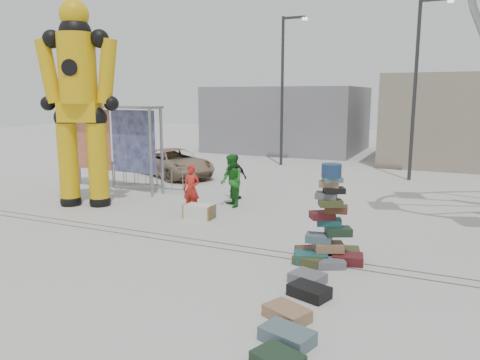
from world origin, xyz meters
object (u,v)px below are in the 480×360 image
at_px(barricade_dummy_b, 138,176).
at_px(parked_suv, 175,163).
at_px(steamer_trunk, 199,211).
at_px(barricade_dummy_a, 135,175).
at_px(lamp_post_left, 284,84).
at_px(suitcase_tower, 329,234).
at_px(banner_scaffold, 111,127).
at_px(crash_test_dummy, 79,97).
at_px(lamp_post_right, 418,81).
at_px(pedestrian_green, 231,181).
at_px(barricade_dummy_c, 172,180).
at_px(pedestrian_red, 191,189).
at_px(pedestrian_black, 235,177).

distance_m(barricade_dummy_b, parked_suv, 3.32).
relative_size(steamer_trunk, barricade_dummy_a, 0.47).
distance_m(lamp_post_left, parked_suv, 7.68).
height_order(suitcase_tower, steamer_trunk, suitcase_tower).
bearing_deg(banner_scaffold, crash_test_dummy, -67.55).
bearing_deg(lamp_post_right, pedestrian_green, -122.99).
height_order(lamp_post_left, barricade_dummy_c, lamp_post_left).
xyz_separation_m(barricade_dummy_c, parked_suv, (-2.06, 3.45, 0.11)).
bearing_deg(steamer_trunk, pedestrian_green, 81.00).
xyz_separation_m(lamp_post_right, crash_test_dummy, (-10.11, -10.16, -0.68)).
xyz_separation_m(barricade_dummy_a, parked_suv, (-0.01, 3.15, 0.11)).
relative_size(banner_scaffold, barricade_dummy_a, 2.40).
xyz_separation_m(barricade_dummy_a, pedestrian_green, (5.18, -1.33, 0.38)).
relative_size(barricade_dummy_b, parked_suv, 0.42).
xyz_separation_m(suitcase_tower, barricade_dummy_a, (-9.63, 5.27, -0.10)).
distance_m(banner_scaffold, pedestrian_red, 5.63).
bearing_deg(banner_scaffold, barricade_dummy_b, 34.59).
relative_size(crash_test_dummy, pedestrian_black, 4.25).
bearing_deg(parked_suv, pedestrian_green, -101.42).
height_order(lamp_post_right, barricade_dummy_b, lamp_post_right).
bearing_deg(lamp_post_right, lamp_post_left, 164.05).
height_order(banner_scaffold, barricade_dummy_b, banner_scaffold).
distance_m(lamp_post_right, pedestrian_green, 10.35).
distance_m(suitcase_tower, barricade_dummy_b, 10.66).
distance_m(steamer_trunk, barricade_dummy_c, 4.09).
distance_m(lamp_post_right, lamp_post_left, 7.28).
distance_m(crash_test_dummy, pedestrian_red, 5.04).
distance_m(suitcase_tower, parked_suv, 12.80).
bearing_deg(lamp_post_right, parked_suv, -160.70).
relative_size(barricade_dummy_a, barricade_dummy_b, 1.00).
distance_m(lamp_post_right, barricade_dummy_b, 12.96).
bearing_deg(barricade_dummy_b, barricade_dummy_a, 131.01).
distance_m(steamer_trunk, barricade_dummy_a, 5.87).
bearing_deg(steamer_trunk, crash_test_dummy, -179.04).
xyz_separation_m(suitcase_tower, barricade_dummy_c, (-7.58, 4.97, -0.10)).
bearing_deg(crash_test_dummy, pedestrian_red, -11.48).
xyz_separation_m(lamp_post_left, barricade_dummy_c, (-1.43, -9.12, -3.93)).
height_order(banner_scaffold, pedestrian_black, banner_scaffold).
bearing_deg(lamp_post_right, crash_test_dummy, -134.84).
bearing_deg(barricade_dummy_b, parked_suv, 74.85).
xyz_separation_m(lamp_post_right, suitcase_tower, (-0.85, -12.09, -3.83)).
xyz_separation_m(lamp_post_left, steamer_trunk, (1.45, -12.00, -4.26)).
distance_m(pedestrian_red, pedestrian_green, 1.60).
xyz_separation_m(lamp_post_left, barricade_dummy_a, (-3.48, -8.82, -3.93)).
xyz_separation_m(lamp_post_right, parked_suv, (-10.49, -3.67, -3.82)).
relative_size(suitcase_tower, pedestrian_black, 1.37).
xyz_separation_m(steamer_trunk, barricade_dummy_c, (-2.88, 2.88, 0.33)).
xyz_separation_m(lamp_post_right, pedestrian_black, (-5.70, -6.99, -3.63)).
xyz_separation_m(barricade_dummy_a, pedestrian_red, (4.37, -2.70, 0.26)).
bearing_deg(crash_test_dummy, lamp_post_right, 24.60).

